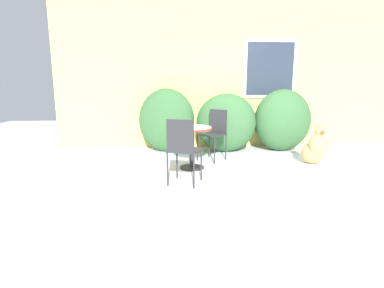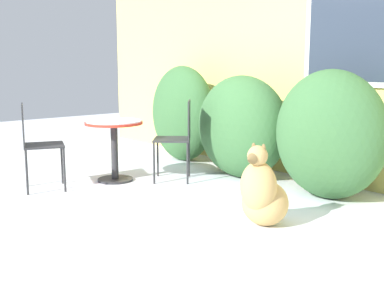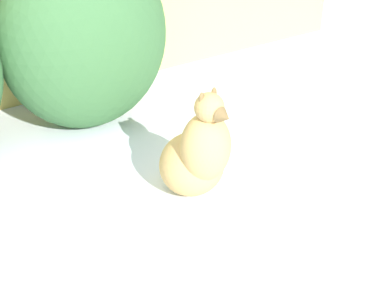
% 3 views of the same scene
% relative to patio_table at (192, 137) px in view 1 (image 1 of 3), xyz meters
% --- Properties ---
extents(ground_plane, '(16.00, 16.00, 0.00)m').
position_rel_patio_table_xyz_m(ground_plane, '(1.05, -0.26, -0.56)').
color(ground_plane, white).
extents(house_wall, '(8.00, 0.10, 3.36)m').
position_rel_patio_table_xyz_m(house_wall, '(1.09, 1.94, 1.13)').
color(house_wall, '#E5D16B').
rests_on(house_wall, ground_plane).
extents(shrub_left, '(1.20, 0.63, 1.38)m').
position_rel_patio_table_xyz_m(shrub_left, '(-0.44, 1.43, 0.13)').
color(shrub_left, '#386638').
rests_on(shrub_left, ground_plane).
extents(shrub_middle, '(1.31, 0.85, 1.27)m').
position_rel_patio_table_xyz_m(shrub_middle, '(0.85, 1.32, 0.08)').
color(shrub_middle, '#386638').
rests_on(shrub_middle, ground_plane).
extents(shrub_right, '(1.25, 0.89, 1.36)m').
position_rel_patio_table_xyz_m(shrub_right, '(2.12, 1.33, 0.12)').
color(shrub_right, '#386638').
rests_on(shrub_right, ground_plane).
extents(patio_table, '(0.69, 0.69, 0.74)m').
position_rel_patio_table_xyz_m(patio_table, '(0.00, 0.00, 0.00)').
color(patio_table, '#2D2D30').
rests_on(patio_table, ground_plane).
extents(patio_chair_near_table, '(0.61, 0.61, 0.98)m').
position_rel_patio_table_xyz_m(patio_chair_near_table, '(0.48, 0.61, 0.00)').
color(patio_chair_near_table, '#2D2D30').
rests_on(patio_chair_near_table, ground_plane).
extents(patio_chair_far_side, '(0.56, 0.56, 0.98)m').
position_rel_patio_table_xyz_m(patio_chair_far_side, '(-0.20, -0.89, 0.00)').
color(patio_chair_far_side, '#2D2D30').
rests_on(patio_chair_far_side, ground_plane).
extents(dog, '(0.49, 0.58, 0.75)m').
position_rel_patio_table_xyz_m(dog, '(2.28, 0.10, -0.27)').
color(dog, tan).
rests_on(dog, ground_plane).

